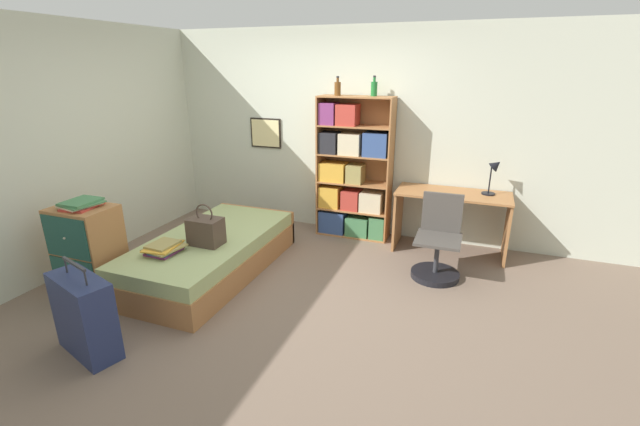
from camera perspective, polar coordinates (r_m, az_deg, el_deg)
name	(u,v)px	position (r m, az deg, el deg)	size (l,w,h in m)	color
ground_plane	(273,282)	(4.53, -6.30, -9.17)	(14.00, 14.00, 0.00)	#756051
wall_back	(330,133)	(5.70, 1.41, 10.68)	(10.00, 0.09, 2.60)	beige
wall_left	(89,144)	(5.47, -28.46, 8.04)	(0.06, 10.00, 2.60)	beige
bed	(212,253)	(4.80, -14.20, -5.22)	(1.04, 2.09, 0.41)	#A36B3D
handbag	(206,231)	(4.45, -14.98, -2.32)	(0.33, 0.23, 0.43)	#47382D
book_stack_on_bed	(164,248)	(4.41, -20.09, -4.42)	(0.34, 0.38, 0.10)	#7A336B
suitcase	(85,316)	(3.82, -28.88, -11.92)	(0.64, 0.41, 0.77)	navy
dresser	(89,250)	(4.75, -28.47, -4.32)	(0.57, 0.45, 0.87)	#A36B3D
magazine_pile_on_dresser	(81,204)	(4.59, -29.24, 1.06)	(0.35, 0.37, 0.07)	#B2382D
bookcase	(351,176)	(5.48, 4.12, 4.98)	(0.93, 0.33, 1.79)	#A36B3D
bottle_green	(338,88)	(5.36, 2.36, 16.29)	(0.08, 0.08, 0.23)	brown
bottle_brown	(374,88)	(5.29, 7.22, 16.17)	(0.08, 0.08, 0.23)	#1E6B2D
desk	(452,210)	(5.25, 17.13, 0.34)	(1.29, 0.56, 0.74)	#A36B3D
desk_lamp	(495,170)	(5.19, 22.26, 5.27)	(0.20, 0.15, 0.43)	black
desk_chair	(437,252)	(4.69, 15.37, -5.03)	(0.50, 0.50, 0.87)	black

